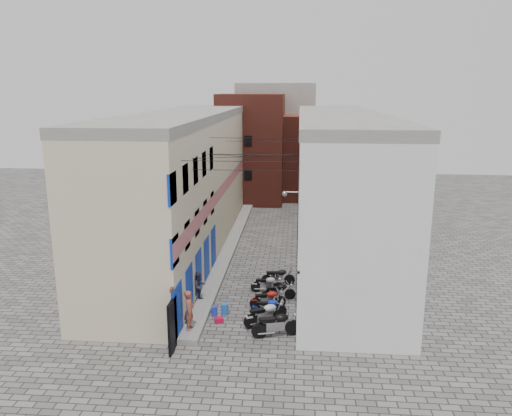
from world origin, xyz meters
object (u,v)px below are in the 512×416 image
(water_jug_near, at_px, (214,311))
(water_jug_far, at_px, (225,309))
(motorcycle_e, at_px, (278,291))
(red_crate, at_px, (219,320))
(motorcycle_a, at_px, (276,323))
(person_b, at_px, (199,286))
(motorcycle_c, at_px, (269,306))
(motorcycle_g, at_px, (278,276))
(motorcycle_d, at_px, (268,298))
(motorcycle_f, at_px, (267,283))
(person_a, at_px, (189,310))
(motorcycle_b, at_px, (265,313))

(water_jug_near, relative_size, water_jug_far, 0.85)
(motorcycle_e, distance_m, red_crate, 3.81)
(motorcycle_a, bearing_deg, red_crate, -127.39)
(person_b, bearing_deg, water_jug_near, -99.15)
(motorcycle_c, height_order, red_crate, motorcycle_c)
(motorcycle_g, bearing_deg, motorcycle_d, -14.42)
(motorcycle_g, height_order, water_jug_far, motorcycle_g)
(motorcycle_a, relative_size, motorcycle_f, 1.26)
(motorcycle_a, xyz_separation_m, water_jug_far, (-2.54, 1.96, -0.36))
(motorcycle_d, height_order, motorcycle_e, motorcycle_d)
(motorcycle_c, distance_m, motorcycle_g, 3.88)
(motorcycle_f, xyz_separation_m, water_jug_far, (-1.83, -2.86, -0.23))
(motorcycle_a, relative_size, person_b, 1.53)
(motorcycle_f, height_order, person_a, person_a)
(motorcycle_c, distance_m, red_crate, 2.44)
(motorcycle_e, distance_m, motorcycle_f, 1.18)
(motorcycle_c, xyz_separation_m, water_jug_far, (-2.10, -0.02, -0.22))
(motorcycle_f, xyz_separation_m, motorcycle_g, (0.54, 1.04, 0.03))
(motorcycle_a, relative_size, water_jug_far, 4.01)
(motorcycle_b, height_order, water_jug_near, motorcycle_b)
(motorcycle_b, xyz_separation_m, red_crate, (-2.13, 0.08, -0.48))
(motorcycle_b, xyz_separation_m, person_a, (-3.22, -1.11, 0.54))
(motorcycle_e, height_order, water_jug_near, motorcycle_e)
(motorcycle_f, relative_size, person_b, 1.21)
(motorcycle_c, height_order, motorcycle_g, motorcycle_g)
(motorcycle_a, bearing_deg, motorcycle_e, 165.63)
(motorcycle_d, bearing_deg, water_jug_near, -81.35)
(water_jug_near, height_order, water_jug_far, water_jug_far)
(motorcycle_a, distance_m, motorcycle_d, 2.91)
(motorcycle_e, bearing_deg, motorcycle_c, -26.60)
(motorcycle_f, relative_size, water_jug_near, 3.74)
(motorcycle_a, height_order, water_jug_near, motorcycle_a)
(motorcycle_f, distance_m, motorcycle_g, 1.17)
(water_jug_near, bearing_deg, motorcycle_g, 54.91)
(motorcycle_a, xyz_separation_m, person_a, (-3.76, -0.11, 0.51))
(motorcycle_c, height_order, motorcycle_e, motorcycle_e)
(motorcycle_b, relative_size, motorcycle_g, 1.13)
(motorcycle_a, relative_size, motorcycle_e, 1.23)
(water_jug_near, xyz_separation_m, water_jug_far, (0.48, 0.16, 0.04))
(water_jug_near, bearing_deg, person_a, -111.23)
(motorcycle_e, xyz_separation_m, motorcycle_g, (-0.10, 2.02, 0.02))
(motorcycle_f, bearing_deg, motorcycle_d, 2.98)
(motorcycle_g, height_order, person_a, person_a)
(person_a, bearing_deg, water_jug_far, -25.28)
(motorcycle_d, xyz_separation_m, water_jug_far, (-2.00, -0.90, -0.25))
(person_a, bearing_deg, motorcycle_d, -42.08)
(motorcycle_c, distance_m, person_b, 3.67)
(motorcycle_b, distance_m, person_b, 3.96)
(red_crate, bearing_deg, motorcycle_g, 62.29)
(water_jug_far, height_order, red_crate, water_jug_far)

